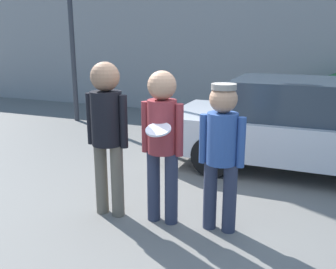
{
  "coord_description": "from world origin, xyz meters",
  "views": [
    {
      "loc": [
        1.44,
        -3.7,
        2.09
      ],
      "look_at": [
        -0.13,
        0.14,
        1.01
      ],
      "focal_mm": 40.0,
      "sensor_mm": 36.0,
      "label": 1
    }
  ],
  "objects_px": {
    "person_right": "(222,146)",
    "person_left": "(107,125)",
    "person_middle_with_frisbee": "(162,135)",
    "parked_car_near": "(315,126)"
  },
  "relations": [
    {
      "from": "parked_car_near",
      "to": "person_left",
      "type": "bearing_deg",
      "value": -130.46
    },
    {
      "from": "person_left",
      "to": "person_middle_with_frisbee",
      "type": "bearing_deg",
      "value": 5.7
    },
    {
      "from": "person_middle_with_frisbee",
      "to": "parked_car_near",
      "type": "height_order",
      "value": "person_middle_with_frisbee"
    },
    {
      "from": "person_right",
      "to": "person_left",
      "type": "bearing_deg",
      "value": -174.46
    },
    {
      "from": "person_middle_with_frisbee",
      "to": "parked_car_near",
      "type": "distance_m",
      "value": 2.97
    },
    {
      "from": "person_middle_with_frisbee",
      "to": "parked_car_near",
      "type": "xyz_separation_m",
      "value": [
        1.54,
        2.52,
        -0.31
      ]
    },
    {
      "from": "person_middle_with_frisbee",
      "to": "person_right",
      "type": "distance_m",
      "value": 0.67
    },
    {
      "from": "person_right",
      "to": "parked_car_near",
      "type": "xyz_separation_m",
      "value": [
        0.88,
        2.46,
        -0.24
      ]
    },
    {
      "from": "person_left",
      "to": "parked_car_near",
      "type": "xyz_separation_m",
      "value": [
        2.2,
        2.58,
        -0.38
      ]
    },
    {
      "from": "person_middle_with_frisbee",
      "to": "parked_car_near",
      "type": "bearing_deg",
      "value": 58.5
    }
  ]
}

